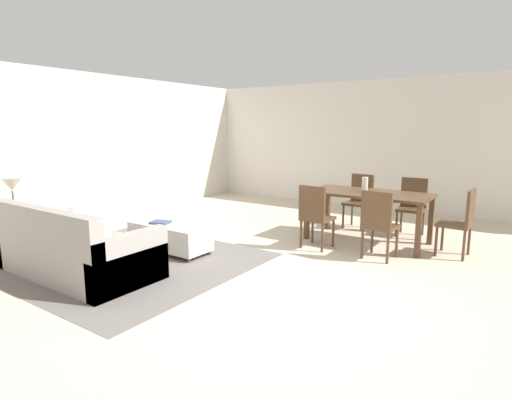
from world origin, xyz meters
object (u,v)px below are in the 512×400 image
(dining_chair_near_right, at_px, (378,221))
(vase_centerpiece, at_px, (365,184))
(couch, at_px, (75,250))
(dining_chair_near_left, at_px, (315,213))
(side_table, at_px, (16,225))
(book_on_ottoman, at_px, (161,222))
(dining_chair_far_right, at_px, (412,203))
(table_lamp, at_px, (12,186))
(dining_chair_far_left, at_px, (360,198))
(dining_table, at_px, (368,198))
(dining_chair_head_east, at_px, (462,219))
(ottoman_table, at_px, (170,236))

(dining_chair_near_right, height_order, vase_centerpiece, vase_centerpiece)
(couch, height_order, dining_chair_near_left, dining_chair_near_left)
(side_table, distance_m, book_on_ottoman, 1.90)
(dining_chair_far_right, bearing_deg, book_on_ottoman, -132.57)
(table_lamp, xyz_separation_m, book_on_ottoman, (1.43, 1.25, -0.54))
(dining_chair_far_left, height_order, vase_centerpiece, vase_centerpiece)
(table_lamp, relative_size, dining_chair_near_right, 0.57)
(book_on_ottoman, bearing_deg, dining_table, 43.72)
(dining_chair_far_left, distance_m, book_on_ottoman, 3.43)
(dining_chair_near_left, relative_size, dining_chair_head_east, 1.00)
(ottoman_table, xyz_separation_m, side_table, (-1.55, -1.30, 0.20))
(dining_chair_near_left, relative_size, vase_centerpiece, 4.14)
(ottoman_table, bearing_deg, dining_table, 44.71)
(side_table, distance_m, dining_chair_head_east, 5.95)
(ottoman_table, xyz_separation_m, vase_centerpiece, (2.02, 2.08, 0.64))
(dining_table, bearing_deg, dining_chair_far_right, 60.06)
(dining_chair_far_right, xyz_separation_m, dining_chair_head_east, (0.83, -0.82, 0.00))
(dining_table, relative_size, dining_chair_near_right, 1.93)
(dining_chair_near_right, distance_m, dining_chair_head_east, 1.15)
(couch, bearing_deg, dining_chair_head_east, 42.32)
(dining_chair_head_east, distance_m, book_on_ottoman, 4.07)
(table_lamp, xyz_separation_m, dining_chair_near_left, (3.15, 2.57, -0.43))
(couch, relative_size, dining_chair_near_left, 2.16)
(side_table, bearing_deg, vase_centerpiece, 43.42)
(couch, relative_size, dining_chair_far_right, 2.16)
(dining_chair_near_left, distance_m, dining_chair_far_left, 1.62)
(dining_chair_far_left, height_order, book_on_ottoman, dining_chair_far_left)
(dining_chair_head_east, bearing_deg, dining_chair_far_right, 135.57)
(dining_chair_head_east, bearing_deg, side_table, -145.89)
(table_lamp, bearing_deg, dining_chair_far_right, 45.42)
(dining_chair_far_right, bearing_deg, dining_table, -119.94)
(dining_chair_far_right, bearing_deg, couch, -124.15)
(dining_chair_far_right, bearing_deg, dining_chair_near_right, -91.33)
(ottoman_table, bearing_deg, vase_centerpiece, 45.82)
(dining_table, bearing_deg, vase_centerpiece, 170.53)
(ottoman_table, bearing_deg, dining_chair_far_left, 60.13)
(side_table, relative_size, dining_table, 0.30)
(dining_chair_near_left, xyz_separation_m, dining_chair_far_right, (0.94, 1.59, 0.00))
(dining_chair_near_right, bearing_deg, side_table, -147.44)
(dining_table, xyz_separation_m, book_on_ottoman, (-2.21, -2.11, -0.26))
(ottoman_table, relative_size, vase_centerpiece, 5.35)
(dining_chair_far_right, xyz_separation_m, book_on_ottoman, (-2.66, -2.90, -0.11))
(ottoman_table, relative_size, dining_chair_near_right, 1.29)
(couch, height_order, dining_table, couch)
(ottoman_table, bearing_deg, side_table, -140.02)
(dining_chair_far_left, distance_m, dining_chair_head_east, 1.91)
(ottoman_table, bearing_deg, couch, -101.38)
(table_lamp, bearing_deg, dining_chair_far_left, 52.52)
(dining_chair_near_right, height_order, dining_chair_head_east, same)
(table_lamp, distance_m, dining_chair_head_east, 5.96)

